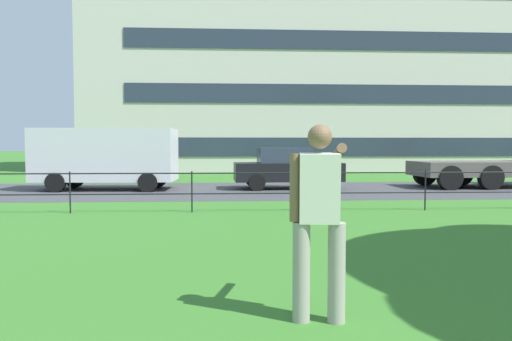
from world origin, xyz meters
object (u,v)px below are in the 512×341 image
object	(u,v)px
car_black_far_left	(287,168)
apartment_building_background	(351,37)
person_thrower	(319,216)
panel_van_left	(107,155)

from	to	relation	value
car_black_far_left	apartment_building_background	world-z (taller)	apartment_building_background
person_thrower	panel_van_left	xyz separation A→B (m)	(-5.27, 13.50, 0.29)
person_thrower	apartment_building_background	bearing A→B (deg)	75.01
person_thrower	car_black_far_left	xyz separation A→B (m)	(1.38, 13.56, -0.20)
person_thrower	car_black_far_left	bearing A→B (deg)	84.20
panel_van_left	car_black_far_left	distance (m)	6.67
car_black_far_left	apartment_building_background	xyz separation A→B (m)	(6.70, 16.60, 8.71)
person_thrower	panel_van_left	world-z (taller)	panel_van_left
panel_van_left	apartment_building_background	bearing A→B (deg)	51.30
panel_van_left	car_black_far_left	bearing A→B (deg)	0.50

